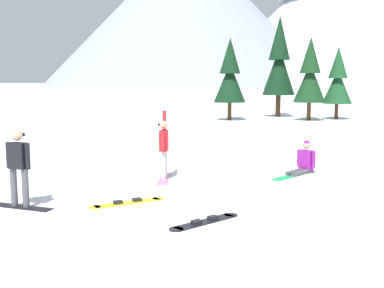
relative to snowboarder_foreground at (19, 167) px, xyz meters
name	(u,v)px	position (x,y,z in m)	size (l,w,h in m)	color
ground_plane	(192,217)	(3.84, 0.81, -0.93)	(800.00, 800.00, 0.00)	white
snowboarder_foreground	(19,167)	(0.00, 0.00, 0.00)	(1.59, 0.34, 1.76)	black
snowboarder_midground	(164,148)	(1.69, 3.95, 0.00)	(0.80, 1.53, 1.98)	pink
snowboarder_background	(303,162)	(5.28, 6.37, -0.58)	(1.06, 1.82, 1.01)	#4C4C51
loose_snowboard_near_right	(128,202)	(2.06, 1.23, -0.91)	(1.39, 1.64, 0.09)	yellow
loose_snowboard_near_left	(205,221)	(4.24, 0.54, -0.91)	(1.07, 1.69, 0.09)	black
pine_tree_twin	(279,62)	(-0.15, 28.52, 3.32)	(2.53, 2.53, 7.81)	#472D19
pine_tree_leaning	(230,76)	(-2.73, 24.04, 2.27)	(2.29, 2.29, 5.87)	#472D19
pine_tree_slender	(310,75)	(2.61, 25.95, 2.29)	(2.27, 2.27, 5.91)	#472D19
pine_tree_broad	(338,80)	(4.36, 27.76, 1.95)	(2.14, 2.14, 5.28)	#472D19
peak_central_summit	(187,9)	(-80.53, 201.03, 35.58)	(136.82, 136.82, 69.87)	#8C93A3
peak_west_ridge	(343,13)	(-11.98, 232.42, 34.43)	(140.62, 140.62, 67.68)	#B2B7C6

